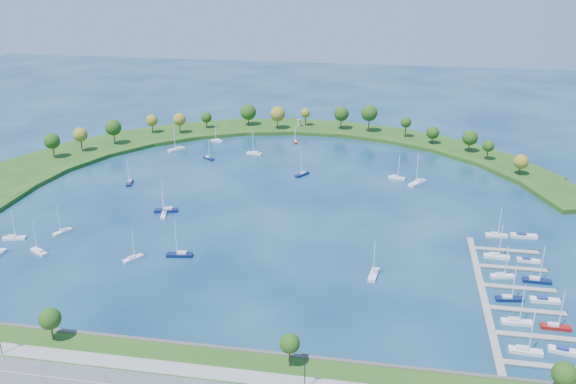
% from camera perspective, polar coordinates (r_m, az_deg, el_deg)
% --- Properties ---
extents(ground, '(700.00, 700.00, 0.00)m').
position_cam_1_polar(ground, '(256.98, -1.29, -1.16)').
color(ground, '#071F3E').
rests_on(ground, ground).
extents(breakwater, '(286.74, 247.64, 2.00)m').
position_cam_1_polar(breakwater, '(311.92, -7.94, 3.01)').
color(breakwater, '#1C4C14').
rests_on(breakwater, ground).
extents(breakwater_trees, '(235.20, 88.64, 15.84)m').
position_cam_1_polar(breakwater_trees, '(338.99, -1.09, 6.42)').
color(breakwater_trees, '#382314').
rests_on(breakwater_trees, breakwater).
extents(harbor_tower, '(2.60, 2.60, 4.16)m').
position_cam_1_polar(harbor_tower, '(365.31, 1.04, 6.50)').
color(harbor_tower, gray).
rests_on(harbor_tower, breakwater).
extents(dock_system, '(24.28, 82.00, 1.60)m').
position_cam_1_polar(dock_system, '(201.76, 19.89, -9.27)').
color(dock_system, gray).
rests_on(dock_system, ground).
extents(moored_boat_0, '(3.56, 6.99, 9.90)m').
position_cam_1_polar(moored_boat_0, '(250.33, -11.58, -2.06)').
color(moored_boat_0, white).
rests_on(moored_boat_0, ground).
extents(moored_boat_2, '(3.75, 7.87, 11.16)m').
position_cam_1_polar(moored_boat_2, '(288.46, -14.61, 0.91)').
color(moored_boat_2, '#0A1842').
rests_on(moored_boat_2, ground).
extents(moored_boat_3, '(8.55, 3.88, 12.14)m').
position_cam_1_polar(moored_boat_3, '(320.74, -3.16, 3.70)').
color(moored_boat_3, white).
rests_on(moored_boat_3, ground).
extents(moored_boat_4, '(6.39, 8.17, 12.11)m').
position_cam_1_polar(moored_boat_4, '(289.71, 1.34, 1.73)').
color(moored_boat_4, '#0A1842').
rests_on(moored_boat_4, ground).
extents(moored_boat_5, '(8.07, 5.83, 11.75)m').
position_cam_1_polar(moored_boat_5, '(233.43, -22.31, -5.12)').
color(moored_boat_5, white).
rests_on(moored_boat_5, ground).
extents(moored_boat_6, '(5.84, 7.32, 10.90)m').
position_cam_1_polar(moored_boat_6, '(218.40, -14.31, -5.97)').
color(moored_boat_6, white).
rests_on(moored_boat_6, ground).
extents(moored_boat_7, '(7.93, 8.95, 13.79)m').
position_cam_1_polar(moored_boat_7, '(331.89, -10.39, 4.00)').
color(moored_boat_7, white).
rests_on(moored_boat_7, ground).
extents(moored_boat_8, '(9.78, 4.93, 13.85)m').
position_cam_1_polar(moored_boat_8, '(254.22, -11.34, -1.63)').
color(moored_boat_8, '#0A1842').
rests_on(moored_boat_8, ground).
extents(moored_boat_9, '(9.41, 3.80, 13.44)m').
position_cam_1_polar(moored_boat_9, '(217.22, -10.12, -5.74)').
color(moored_boat_9, '#0A1842').
rests_on(moored_boat_9, ground).
extents(moored_boat_10, '(8.51, 9.91, 15.09)m').
position_cam_1_polar(moored_boat_10, '(284.81, 12.03, 0.90)').
color(moored_boat_10, white).
rests_on(moored_boat_10, ground).
extents(moored_boat_11, '(8.06, 3.71, 11.44)m').
position_cam_1_polar(moored_boat_11, '(289.85, 10.14, 1.39)').
color(moored_boat_11, white).
rests_on(moored_boat_11, ground).
extents(moored_boat_12, '(5.30, 7.47, 10.83)m').
position_cam_1_polar(moored_boat_12, '(246.30, -20.37, -3.43)').
color(moored_boat_12, white).
rests_on(moored_boat_12, ground).
extents(moored_boat_13, '(3.66, 6.57, 9.31)m').
position_cam_1_polar(moored_boat_13, '(340.42, 0.69, 4.79)').
color(moored_boat_13, maroon).
rests_on(moored_boat_13, ground).
extents(moored_boat_14, '(3.63, 9.01, 12.87)m').
position_cam_1_polar(moored_boat_14, '(203.65, 8.03, -7.58)').
color(moored_boat_14, white).
rests_on(moored_boat_14, ground).
extents(moored_boat_15, '(7.17, 3.32, 10.17)m').
position_cam_1_polar(moored_boat_15, '(344.70, -6.68, 4.86)').
color(moored_boat_15, white).
rests_on(moored_boat_15, ground).
extents(moored_boat_17, '(8.50, 4.25, 12.03)m').
position_cam_1_polar(moored_boat_17, '(247.81, -24.29, -3.88)').
color(moored_boat_17, white).
rests_on(moored_boat_17, ground).
extents(moored_boat_18, '(6.82, 5.57, 10.22)m').
position_cam_1_polar(moored_boat_18, '(315.30, -7.45, 3.21)').
color(moored_boat_18, '#0A1842').
rests_on(moored_boat_18, ground).
extents(docked_boat_0, '(8.85, 2.98, 12.81)m').
position_cam_1_polar(docked_boat_0, '(178.61, 21.35, -13.61)').
color(docked_boat_0, white).
rests_on(docked_boat_0, ground).
extents(docked_boat_1, '(9.17, 3.95, 1.81)m').
position_cam_1_polar(docked_boat_1, '(182.72, 24.53, -13.39)').
color(docked_boat_1, white).
rests_on(docked_boat_1, ground).
extents(docked_boat_2, '(8.81, 2.72, 12.85)m').
position_cam_1_polar(docked_boat_2, '(189.86, 20.62, -11.24)').
color(docked_boat_2, white).
rests_on(docked_boat_2, ground).
extents(docked_boat_3, '(8.25, 2.41, 12.09)m').
position_cam_1_polar(docked_boat_3, '(191.80, 23.78, -11.41)').
color(docked_boat_3, maroon).
rests_on(docked_boat_3, ground).
extents(docked_boat_4, '(8.54, 3.44, 12.20)m').
position_cam_1_polar(docked_boat_4, '(200.60, 20.02, -9.29)').
color(docked_boat_4, '#0A1842').
rests_on(docked_boat_4, ground).
extents(docked_boat_5, '(8.79, 2.57, 1.79)m').
position_cam_1_polar(docked_boat_5, '(203.84, 22.89, -9.30)').
color(docked_boat_5, white).
rests_on(docked_boat_5, ground).
extents(docked_boat_6, '(7.90, 3.33, 11.26)m').
position_cam_1_polar(docked_boat_6, '(212.82, 19.44, -7.35)').
color(docked_boat_6, white).
rests_on(docked_boat_6, ground).
extents(docked_boat_7, '(8.97, 2.72, 13.10)m').
position_cam_1_polar(docked_boat_7, '(213.85, 22.27, -7.61)').
color(docked_boat_7, '#0A1842').
rests_on(docked_boat_7, ground).
extents(docked_boat_8, '(8.81, 2.91, 12.78)m').
position_cam_1_polar(docked_boat_8, '(224.90, 18.93, -5.65)').
color(docked_boat_8, white).
rests_on(docked_boat_8, ground).
extents(docked_boat_9, '(7.89, 2.97, 1.57)m').
position_cam_1_polar(docked_boat_9, '(226.30, 21.57, -5.96)').
color(docked_boat_9, white).
rests_on(docked_boat_9, ground).
extents(docked_boat_10, '(8.09, 2.60, 11.76)m').
position_cam_1_polar(docked_boat_10, '(241.08, 18.93, -3.78)').
color(docked_boat_10, white).
rests_on(docked_boat_10, ground).
extents(docked_boat_11, '(9.60, 2.83, 1.95)m').
position_cam_1_polar(docked_boat_11, '(244.04, 21.19, -3.83)').
color(docked_boat_11, white).
rests_on(docked_boat_11, ground).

